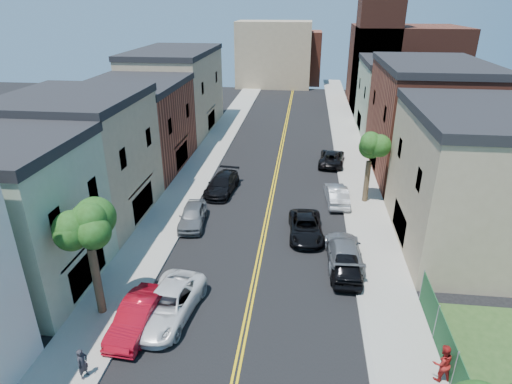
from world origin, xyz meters
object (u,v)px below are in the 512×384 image
(red_sedan, at_px, (138,316))
(grey_car_left, at_px, (193,215))
(black_car_left, at_px, (222,184))
(dark_car_right_far, at_px, (332,158))
(white_pickup, at_px, (168,304))
(grey_car_right, at_px, (344,251))
(black_car_right, at_px, (346,262))
(silver_car_right, at_px, (337,195))
(black_suv_lane, at_px, (306,227))
(pedestrian_right, at_px, (442,363))
(pedestrian_left, at_px, (83,364))

(red_sedan, relative_size, grey_car_left, 1.04)
(grey_car_left, relative_size, black_car_left, 0.85)
(dark_car_right_far, bearing_deg, black_car_left, 45.71)
(grey_car_left, bearing_deg, white_pickup, -88.33)
(grey_car_left, height_order, grey_car_right, grey_car_right)
(black_car_left, bearing_deg, red_sedan, -87.69)
(red_sedan, bearing_deg, black_car_right, 33.42)
(grey_car_right, bearing_deg, black_car_right, 87.86)
(white_pickup, distance_m, grey_car_right, 11.68)
(silver_car_right, bearing_deg, red_sedan, 51.63)
(red_sedan, distance_m, black_suv_lane, 13.60)
(pedestrian_right, bearing_deg, silver_car_right, -91.57)
(dark_car_right_far, bearing_deg, pedestrian_right, 103.38)
(white_pickup, height_order, grey_car_right, grey_car_right)
(black_suv_lane, bearing_deg, pedestrian_left, -128.36)
(grey_car_left, bearing_deg, pedestrian_left, -99.97)
(red_sedan, height_order, pedestrian_right, pedestrian_right)
(black_car_left, height_order, dark_car_right_far, black_car_left)
(grey_car_left, height_order, pedestrian_left, pedestrian_left)
(silver_car_right, relative_size, pedestrian_left, 3.04)
(dark_car_right_far, bearing_deg, silver_car_right, 95.93)
(black_car_right, bearing_deg, grey_car_right, -90.42)
(black_suv_lane, bearing_deg, grey_car_right, -54.87)
(black_car_left, distance_m, pedestrian_left, 21.10)
(grey_car_left, bearing_deg, black_suv_lane, -10.06)
(black_suv_lane, height_order, pedestrian_left, pedestrian_left)
(silver_car_right, bearing_deg, dark_car_right_far, -94.59)
(grey_car_left, xyz_separation_m, pedestrian_right, (14.60, -13.05, 0.31))
(red_sedan, height_order, grey_car_right, grey_car_right)
(dark_car_right_far, relative_size, black_suv_lane, 1.03)
(red_sedan, relative_size, white_pickup, 0.83)
(pedestrian_right, bearing_deg, pedestrian_left, -6.53)
(pedestrian_left, height_order, pedestrian_right, pedestrian_right)
(white_pickup, height_order, grey_car_left, white_pickup)
(dark_car_right_far, height_order, black_suv_lane, dark_car_right_far)
(grey_car_left, relative_size, grey_car_right, 0.83)
(black_car_left, height_order, silver_car_right, black_car_left)
(black_car_left, relative_size, pedestrian_right, 2.85)
(black_car_left, height_order, pedestrian_left, pedestrian_left)
(black_car_left, xyz_separation_m, black_suv_lane, (7.43, -6.90, -0.07))
(red_sedan, relative_size, black_suv_lane, 0.94)
(white_pickup, xyz_separation_m, pedestrian_right, (13.34, -2.80, 0.29))
(grey_car_right, relative_size, dark_car_right_far, 1.05)
(grey_car_left, distance_m, dark_car_right_far, 18.18)
(white_pickup, bearing_deg, black_car_left, 98.56)
(white_pickup, distance_m, pedestrian_right, 13.63)
(black_car_left, bearing_deg, black_suv_lane, -37.07)
(black_car_left, distance_m, dark_car_right_far, 12.93)
(red_sedan, distance_m, black_car_left, 17.55)
(grey_car_left, bearing_deg, dark_car_right_far, 47.42)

